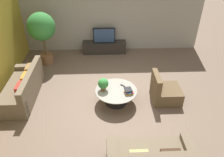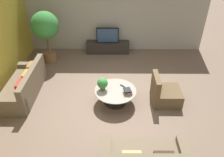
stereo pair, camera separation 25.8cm
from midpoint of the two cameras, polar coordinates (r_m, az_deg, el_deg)
The scene contains 11 objects.
ground_plane at distance 6.51m, azimuth 0.25°, elevation -4.99°, with size 24.00×24.00×0.00m, color brown.
back_wall_stone at distance 8.70m, azimuth 0.41°, elevation 16.75°, with size 7.40×0.12×3.00m, color #A39E93.
media_console at distance 8.88m, azimuth -0.28°, elevation 8.24°, with size 1.72×0.50×0.43m.
television at distance 8.67m, azimuth -0.29°, elevation 11.21°, with size 0.86×0.13×0.60m.
coffee_table at distance 6.16m, azimuth 2.10°, elevation -4.03°, with size 1.17×1.17×0.43m.
couch_by_wall at distance 6.93m, azimuth -20.94°, elevation -1.85°, with size 0.84×2.03×0.84m.
armchair_wicker at distance 6.42m, azimuth 14.65°, elevation -3.88°, with size 0.80×0.76×0.86m.
potted_palm_tall at distance 8.06m, azimuth -16.13°, elevation 12.49°, with size 0.95×0.95×1.89m.
potted_plant_tabletop at distance 5.98m, azimuth -1.25°, elevation -1.34°, with size 0.30×0.30×0.37m.
book_stack at distance 5.95m, azimuth 5.33°, elevation -3.42°, with size 0.26×0.27×0.12m.
remote_black at distance 6.24m, azimuth 3.93°, elevation -1.94°, with size 0.04×0.16×0.02m, color black.
Camera 2 is at (0.15, -5.04, 4.11)m, focal length 35.00 mm.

